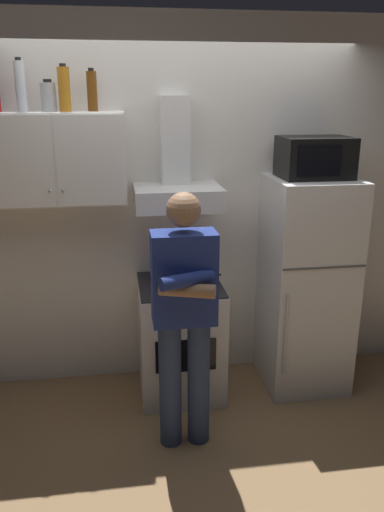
% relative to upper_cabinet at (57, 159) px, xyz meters
% --- Properties ---
extents(ground_plane, '(7.00, 7.00, 0.00)m').
position_rel_upper_cabinet_xyz_m(ground_plane, '(0.85, -0.37, -1.75)').
color(ground_plane, olive).
extents(back_wall_tiled, '(4.80, 0.10, 2.70)m').
position_rel_upper_cabinet_xyz_m(back_wall_tiled, '(0.85, 0.23, -0.40)').
color(back_wall_tiled, silver).
rests_on(back_wall_tiled, ground_plane).
extents(upper_cabinet, '(0.90, 0.37, 0.60)m').
position_rel_upper_cabinet_xyz_m(upper_cabinet, '(0.00, 0.00, 0.00)').
color(upper_cabinet, white).
extents(stove_oven, '(0.60, 0.62, 0.87)m').
position_rel_upper_cabinet_xyz_m(stove_oven, '(0.80, -0.13, -1.32)').
color(stove_oven, white).
rests_on(stove_oven, ground_plane).
extents(range_hood, '(0.60, 0.44, 0.75)m').
position_rel_upper_cabinet_xyz_m(range_hood, '(0.80, 0.00, -0.15)').
color(range_hood, white).
extents(refrigerator, '(0.60, 0.62, 1.60)m').
position_rel_upper_cabinet_xyz_m(refrigerator, '(1.75, -0.12, -0.95)').
color(refrigerator, silver).
rests_on(refrigerator, ground_plane).
extents(microwave, '(0.48, 0.37, 0.28)m').
position_rel_upper_cabinet_xyz_m(microwave, '(1.75, -0.11, -0.01)').
color(microwave, black).
rests_on(microwave, refrigerator).
extents(person_standing, '(0.38, 0.33, 1.64)m').
position_rel_upper_cabinet_xyz_m(person_standing, '(0.75, -0.73, -0.85)').
color(person_standing, navy).
rests_on(person_standing, ground_plane).
extents(cooking_pot, '(0.29, 0.19, 0.10)m').
position_rel_upper_cabinet_xyz_m(cooking_pot, '(0.93, -0.24, -0.82)').
color(cooking_pot, '#B7BABF').
rests_on(cooking_pot, stove_oven).
extents(bottle_liquor_amber, '(0.08, 0.08, 0.29)m').
position_rel_upper_cabinet_xyz_m(bottle_liquor_amber, '(0.08, -0.02, 0.44)').
color(bottle_liquor_amber, '#B7721E').
rests_on(bottle_liquor_amber, upper_cabinet).
extents(bottle_beer_brown, '(0.07, 0.07, 0.27)m').
position_rel_upper_cabinet_xyz_m(bottle_beer_brown, '(0.25, 0.03, 0.43)').
color(bottle_beer_brown, brown).
rests_on(bottle_beer_brown, upper_cabinet).
extents(bottle_vodka_clear, '(0.07, 0.07, 0.33)m').
position_rel_upper_cabinet_xyz_m(bottle_vodka_clear, '(-0.19, -0.01, 0.46)').
color(bottle_vodka_clear, silver).
rests_on(bottle_vodka_clear, upper_cabinet).
extents(bottle_canister_steel, '(0.10, 0.10, 0.20)m').
position_rel_upper_cabinet_xyz_m(bottle_canister_steel, '(-0.02, 0.00, 0.39)').
color(bottle_canister_steel, '#B2B5BA').
rests_on(bottle_canister_steel, upper_cabinet).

